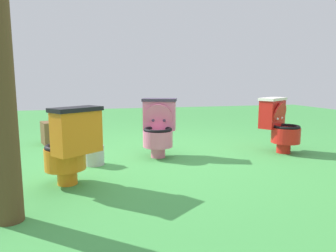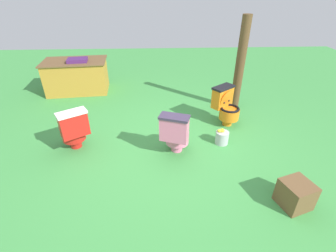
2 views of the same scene
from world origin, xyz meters
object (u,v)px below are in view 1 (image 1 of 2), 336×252
(toilet_orange, at_px, (71,146))
(toilet_pink, at_px, (159,127))
(toilet_red, at_px, (279,124))
(small_crate, at_px, (54,133))
(wooden_post, at_px, (0,83))
(lemon_bucket, at_px, (95,155))

(toilet_orange, bearing_deg, toilet_pink, 4.67)
(toilet_red, height_order, toilet_orange, same)
(toilet_pink, height_order, small_crate, toilet_pink)
(toilet_pink, height_order, toilet_orange, same)
(wooden_post, xyz_separation_m, lemon_bucket, (-0.58, -1.32, -0.82))
(wooden_post, relative_size, small_crate, 5.50)
(small_crate, bearing_deg, lemon_bucket, 112.77)
(toilet_red, relative_size, toilet_orange, 1.00)
(toilet_orange, relative_size, lemon_bucket, 2.63)
(small_crate, height_order, lemon_bucket, small_crate)
(toilet_red, xyz_separation_m, toilet_orange, (2.62, 0.72, 0.00))
(toilet_orange, relative_size, small_crate, 2.13)
(toilet_pink, bearing_deg, toilet_orange, 61.11)
(toilet_orange, height_order, lemon_bucket, toilet_orange)
(toilet_red, xyz_separation_m, lemon_bucket, (2.41, 0.05, -0.26))
(toilet_orange, bearing_deg, small_crate, 62.81)
(lemon_bucket, bearing_deg, wooden_post, 66.12)
(wooden_post, bearing_deg, toilet_orange, -120.11)
(toilet_pink, bearing_deg, lemon_bucket, 35.41)
(toilet_orange, bearing_deg, wooden_post, -157.31)
(toilet_orange, xyz_separation_m, wooden_post, (0.37, 0.64, 0.57))
(toilet_red, distance_m, wooden_post, 3.34)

